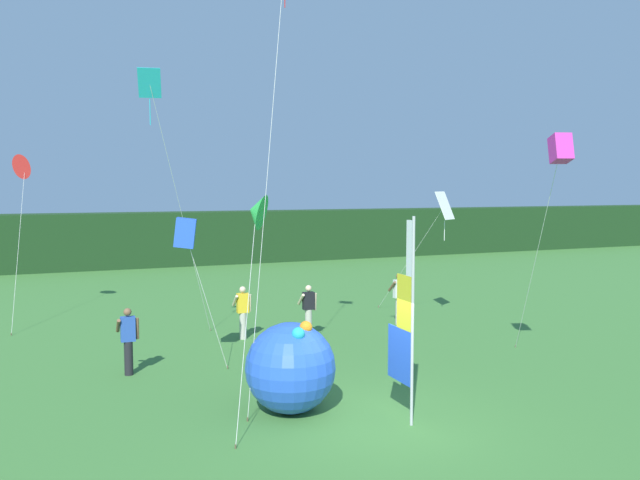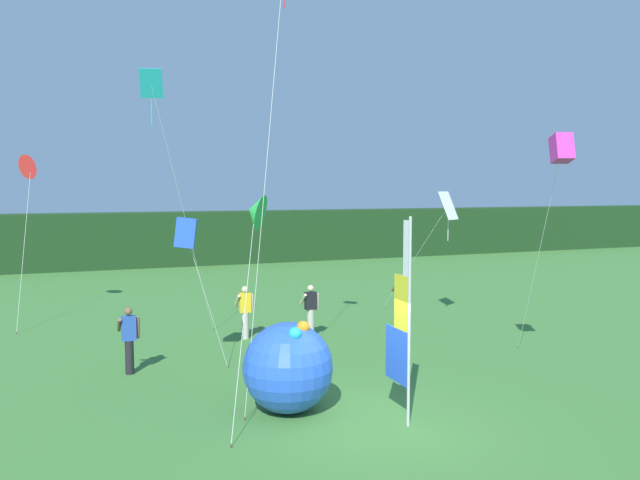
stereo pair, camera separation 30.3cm
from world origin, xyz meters
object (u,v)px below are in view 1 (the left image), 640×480
at_px(banner_flag, 405,324).
at_px(kite_cyan_diamond_2, 154,102).
at_px(person_near_banner, 399,297).
at_px(kite_white_diamond_0, 443,209).
at_px(kite_magenta_box_3, 560,150).
at_px(kite_green_delta_6, 256,212).
at_px(person_mid_field, 308,310).
at_px(inflatable_balloon, 291,367).
at_px(kite_blue_box_4, 185,233).
at_px(person_far_left, 243,311).
at_px(person_far_right, 128,339).
at_px(kite_red_delta_1, 25,166).

relative_size(banner_flag, kite_cyan_diamond_2, 0.53).
bearing_deg(person_near_banner, kite_white_diamond_0, -11.78).
bearing_deg(person_near_banner, kite_magenta_box_3, -86.48).
distance_m(person_near_banner, kite_cyan_diamond_2, 10.51).
bearing_deg(kite_green_delta_6, person_mid_field, 56.30).
bearing_deg(kite_white_diamond_0, inflatable_balloon, -140.57).
xyz_separation_m(inflatable_balloon, kite_green_delta_6, (-0.27, 1.57, 3.26)).
bearing_deg(kite_green_delta_6, person_near_banner, 38.38).
distance_m(kite_white_diamond_0, kite_blue_box_4, 9.85).
bearing_deg(person_far_left, kite_magenta_box_3, -49.34).
height_order(banner_flag, person_far_right, banner_flag).
xyz_separation_m(person_far_left, kite_red_delta_1, (-6.37, 6.19, 4.65)).
height_order(kite_white_diamond_0, kite_green_delta_6, kite_green_delta_6).
height_order(kite_white_diamond_0, kite_magenta_box_3, kite_magenta_box_3).
bearing_deg(kite_green_delta_6, kite_cyan_diamond_2, 113.43).
relative_size(kite_white_diamond_0, kite_cyan_diamond_2, 0.58).
bearing_deg(kite_blue_box_4, banner_flag, -55.95).
relative_size(person_far_left, kite_green_delta_6, 0.36).
relative_size(person_mid_field, kite_magenta_box_3, 0.28).
xyz_separation_m(inflatable_balloon, kite_cyan_diamond_2, (-1.98, 5.51, 6.14)).
xyz_separation_m(person_far_right, kite_green_delta_6, (2.66, -2.56, 3.31)).
bearing_deg(banner_flag, kite_red_delta_1, 117.87).
relative_size(kite_cyan_diamond_2, kite_magenta_box_3, 1.30).
relative_size(person_mid_field, person_far_left, 1.01).
relative_size(banner_flag, person_mid_field, 2.49).
xyz_separation_m(person_far_right, kite_cyan_diamond_2, (0.95, 1.38, 6.19)).
height_order(kite_cyan_diamond_2, kite_blue_box_4, kite_cyan_diamond_2).
bearing_deg(banner_flag, inflatable_balloon, 146.33).
bearing_deg(person_far_right, kite_green_delta_6, -43.89).
relative_size(kite_red_delta_1, kite_blue_box_4, 1.50).
height_order(person_near_banner, kite_red_delta_1, kite_red_delta_1).
xyz_separation_m(banner_flag, kite_magenta_box_3, (4.86, 1.07, 3.68)).
xyz_separation_m(kite_white_diamond_0, kite_blue_box_4, (-9.46, -2.72, -0.40)).
distance_m(person_near_banner, kite_green_delta_6, 9.16).
bearing_deg(kite_red_delta_1, kite_white_diamond_0, -25.39).
height_order(kite_red_delta_1, kite_cyan_diamond_2, kite_cyan_diamond_2).
distance_m(person_far_right, kite_green_delta_6, 4.96).
distance_m(banner_flag, person_far_left, 8.30).
height_order(person_mid_field, kite_magenta_box_3, kite_magenta_box_3).
height_order(person_mid_field, inflatable_balloon, inflatable_balloon).
xyz_separation_m(banner_flag, person_far_left, (-1.20, 8.13, -1.13)).
xyz_separation_m(person_near_banner, person_mid_field, (-3.66, -0.75, -0.05)).
xyz_separation_m(person_near_banner, kite_blue_box_4, (-7.92, -3.04, 2.66)).
distance_m(kite_red_delta_1, kite_green_delta_6, 12.65).
relative_size(kite_blue_box_4, kite_green_delta_6, 0.86).
height_order(person_mid_field, kite_white_diamond_0, kite_white_diamond_0).
distance_m(banner_flag, kite_blue_box_4, 6.44).
height_order(inflatable_balloon, kite_cyan_diamond_2, kite_cyan_diamond_2).
bearing_deg(kite_white_diamond_0, kite_red_delta_1, 154.61).
xyz_separation_m(inflatable_balloon, kite_magenta_box_3, (6.87, -0.27, 4.73)).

